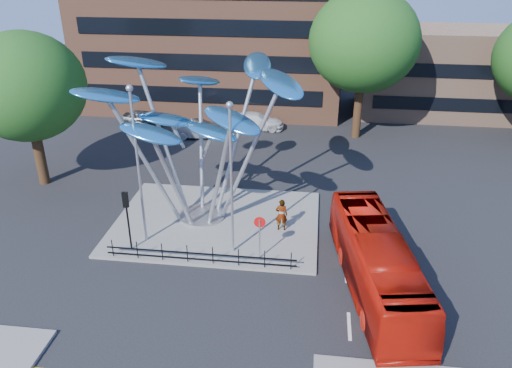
# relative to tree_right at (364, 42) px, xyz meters

# --- Properties ---
(ground) EXTENTS (120.00, 120.00, 0.00)m
(ground) POSITION_rel_tree_right_xyz_m (-8.00, -22.00, -8.04)
(ground) COLOR black
(ground) RESTS_ON ground
(traffic_island) EXTENTS (12.00, 9.00, 0.15)m
(traffic_island) POSITION_rel_tree_right_xyz_m (-9.00, -16.00, -7.96)
(traffic_island) COLOR slate
(traffic_island) RESTS_ON ground
(low_building_near) EXTENTS (15.00, 8.00, 8.00)m
(low_building_near) POSITION_rel_tree_right_xyz_m (8.00, 8.00, -4.04)
(low_building_near) COLOR #A57B61
(low_building_near) RESTS_ON ground
(tree_right) EXTENTS (8.80, 8.80, 12.11)m
(tree_right) POSITION_rel_tree_right_xyz_m (0.00, 0.00, 0.00)
(tree_right) COLOR black
(tree_right) RESTS_ON ground
(tree_left) EXTENTS (7.60, 7.60, 10.32)m
(tree_left) POSITION_rel_tree_right_xyz_m (-22.00, -12.00, -1.24)
(tree_left) COLOR black
(tree_left) RESTS_ON ground
(leaf_sculpture) EXTENTS (12.72, 9.54, 9.51)m
(leaf_sculpture) POSITION_rel_tree_right_xyz_m (-10.07, -15.32, -1.16)
(leaf_sculpture) COLOR #9EA0A5
(leaf_sculpture) RESTS_ON traffic_island
(street_lamp_left) EXTENTS (0.36, 0.36, 8.80)m
(street_lamp_left) POSITION_rel_tree_right_xyz_m (-12.50, -18.50, -2.68)
(street_lamp_left) COLOR #9EA0A5
(street_lamp_left) RESTS_ON traffic_island
(street_lamp_right) EXTENTS (0.36, 0.36, 8.30)m
(street_lamp_right) POSITION_rel_tree_right_xyz_m (-7.50, -19.00, -2.94)
(street_lamp_right) COLOR #9EA0A5
(street_lamp_right) RESTS_ON traffic_island
(traffic_light_island) EXTENTS (0.28, 0.18, 3.42)m
(traffic_light_island) POSITION_rel_tree_right_xyz_m (-13.00, -19.50, -5.42)
(traffic_light_island) COLOR black
(traffic_light_island) RESTS_ON traffic_island
(no_entry_sign_island) EXTENTS (0.60, 0.10, 2.45)m
(no_entry_sign_island) POSITION_rel_tree_right_xyz_m (-6.00, -19.48, -6.22)
(no_entry_sign_island) COLOR #9EA0A5
(no_entry_sign_island) RESTS_ON traffic_island
(pedestrian_railing_front) EXTENTS (10.00, 0.06, 1.00)m
(pedestrian_railing_front) POSITION_rel_tree_right_xyz_m (-9.00, -20.30, -7.48)
(pedestrian_railing_front) COLOR black
(pedestrian_railing_front) RESTS_ON traffic_island
(red_bus) EXTENTS (4.24, 10.96, 2.98)m
(red_bus) POSITION_rel_tree_right_xyz_m (-0.25, -21.13, -6.55)
(red_bus) COLOR #B51308
(red_bus) RESTS_ON ground
(pedestrian) EXTENTS (0.71, 0.47, 1.93)m
(pedestrian) POSITION_rel_tree_right_xyz_m (-5.11, -16.46, -6.92)
(pedestrian) COLOR gray
(pedestrian) RESTS_ON traffic_island
(parked_car_left) EXTENTS (3.91, 1.76, 1.30)m
(parked_car_left) POSITION_rel_tree_right_xyz_m (-19.17, 0.85, -7.39)
(parked_car_left) COLOR #44484C
(parked_car_left) RESTS_ON ground
(parked_car_mid) EXTENTS (4.70, 2.18, 1.49)m
(parked_car_mid) POSITION_rel_tree_right_xyz_m (-13.28, -1.88, -7.29)
(parked_car_mid) COLOR #94969B
(parked_car_mid) RESTS_ON ground
(parked_car_right) EXTENTS (5.00, 2.13, 1.44)m
(parked_car_right) POSITION_rel_tree_right_xyz_m (-8.78, 1.00, -7.32)
(parked_car_right) COLOR silver
(parked_car_right) RESTS_ON ground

